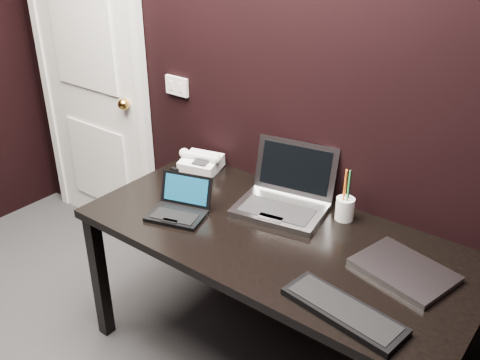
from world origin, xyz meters
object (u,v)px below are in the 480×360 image
Objects in this scene: ext_keyboard at (343,311)px; mobile_phone at (174,179)px; netbook at (179,208)px; silver_laptop at (284,198)px; door at (90,76)px; desk_phone at (201,162)px; desk at (275,249)px; pen_cup at (345,208)px; closed_laptop at (404,270)px.

mobile_phone is (-1.12, 0.34, 0.02)m from ext_keyboard.
silver_laptop is (0.34, 0.34, 0.02)m from netbook.
door is 4.70× the size of ext_keyboard.
netbook is 0.46m from desk_phone.
door is at bearing 167.18° from desk.
pen_cup is at bearing 117.55° from ext_keyboard.
mobile_phone is (0.99, -0.31, -0.27)m from door.
ext_keyboard is 0.35m from closed_laptop.
door is 1.73m from desk.
pen_cup reaches higher than desk.
door is 1.58m from silver_laptop.
silver_laptop is 1.00× the size of ext_keyboard.
mobile_phone is at bearing -164.82° from pen_cup.
ext_keyboard is 1.13× the size of closed_laptop.
netbook is at bearing -145.61° from pen_cup.
silver_laptop is 0.74m from ext_keyboard.
desk is at bearing 16.33° from netbook.
desk_phone is at bearing 157.51° from desk.
pen_cup is (0.83, 0.22, 0.02)m from mobile_phone.
door reaches higher than closed_laptop.
ext_keyboard is at bearing -62.45° from pen_cup.
silver_laptop is 0.58m from mobile_phone.
desk_phone is at bearing 154.10° from ext_keyboard.
mobile_phone is at bearing 174.40° from desk.
ext_keyboard is (0.46, -0.27, 0.09)m from desk.
desk is 3.73× the size of ext_keyboard.
desk_phone is at bearing 173.29° from silver_laptop.
door is 1.08m from mobile_phone.
desk_phone is 0.21m from mobile_phone.
ext_keyboard is at bearing -30.47° from desk.
silver_laptop is at bearing -6.15° from door.
silver_laptop is at bearing -163.22° from pen_cup.
mobile_phone is at bearing -179.56° from closed_laptop.
desk is 4.22× the size of closed_laptop.
ext_keyboard reaches higher than desk.
closed_laptop is at bearing -9.51° from desk_phone.
desk is at bearing -5.60° from mobile_phone.
desk_phone is 1.02× the size of pen_cup.
netbook is at bearing 170.93° from ext_keyboard.
door is 1.02m from desk_phone.
silver_laptop is (1.55, -0.17, -0.25)m from door.
mobile_phone is (-1.19, -0.01, 0.02)m from closed_laptop.
netbook is 0.75× the size of closed_laptop.
door is 5.31× the size of closed_laptop.
door is 4.71× the size of silver_laptop.
netbook is 0.91m from ext_keyboard.
mobile_phone is at bearing -17.39° from door.
closed_laptop is at bearing -7.86° from door.
desk is 0.47m from netbook.
silver_laptop reaches higher than pen_cup.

